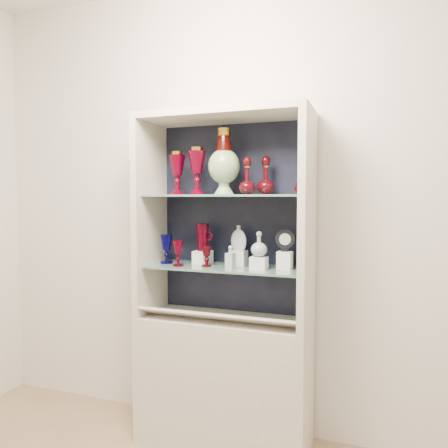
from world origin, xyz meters
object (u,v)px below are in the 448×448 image
(clear_square_bottle, at_px, (230,257))
(ruby_pitcher, at_px, (203,237))
(ruby_decanter_a, at_px, (247,173))
(lidded_bowl, at_px, (302,186))
(clear_round_decanter, at_px, (259,245))
(cobalt_goblet, at_px, (166,249))
(pedestal_lamp_right, at_px, (197,171))
(enamel_urn, at_px, (224,162))
(ruby_goblet_small, at_px, (206,256))
(pedestal_lamp_left, at_px, (177,173))
(flat_flask, at_px, (239,238))
(cameo_medallion, at_px, (285,240))
(ruby_decanter_b, at_px, (266,174))
(ruby_goblet_tall, at_px, (178,253))

(clear_square_bottle, bearing_deg, ruby_pitcher, 151.94)
(ruby_decanter_a, height_order, ruby_pitcher, ruby_decanter_a)
(lidded_bowl, bearing_deg, clear_round_decanter, -166.89)
(cobalt_goblet, bearing_deg, pedestal_lamp_right, -4.73)
(enamel_urn, bearing_deg, ruby_goblet_small, -165.12)
(pedestal_lamp_left, bearing_deg, flat_flask, 7.21)
(ruby_decanter_a, xyz_separation_m, cameo_medallion, (0.21, 0.05, -0.37))
(enamel_urn, height_order, ruby_decanter_b, enamel_urn)
(lidded_bowl, xyz_separation_m, flat_flask, (-0.37, 0.03, -0.30))
(cameo_medallion, bearing_deg, ruby_decanter_b, 147.46)
(pedestal_lamp_right, height_order, ruby_pitcher, pedestal_lamp_right)
(cameo_medallion, bearing_deg, ruby_pitcher, 163.44)
(pedestal_lamp_left, distance_m, cameo_medallion, 0.76)
(lidded_bowl, bearing_deg, cobalt_goblet, -177.78)
(pedestal_lamp_right, relative_size, enamel_urn, 0.73)
(ruby_decanter_b, distance_m, flat_flask, 0.40)
(lidded_bowl, relative_size, ruby_goblet_tall, 0.60)
(ruby_pitcher, bearing_deg, cameo_medallion, 5.33)
(cobalt_goblet, relative_size, ruby_goblet_small, 1.48)
(ruby_decanter_a, height_order, cameo_medallion, ruby_decanter_a)
(ruby_pitcher, xyz_separation_m, flat_flask, (0.22, 0.01, 0.00))
(cobalt_goblet, distance_m, ruby_pitcher, 0.24)
(enamel_urn, height_order, ruby_goblet_tall, enamel_urn)
(pedestal_lamp_left, distance_m, ruby_goblet_tall, 0.48)
(ruby_decanter_b, xyz_separation_m, ruby_goblet_small, (-0.33, -0.10, -0.48))
(enamel_urn, relative_size, ruby_goblet_tall, 2.48)
(ruby_decanter_b, distance_m, clear_round_decanter, 0.41)
(flat_flask, bearing_deg, ruby_decanter_b, 23.04)
(ruby_goblet_tall, height_order, ruby_pitcher, ruby_pitcher)
(clear_square_bottle, bearing_deg, cobalt_goblet, 171.15)
(ruby_goblet_small, bearing_deg, ruby_decanter_b, 17.21)
(ruby_goblet_small, height_order, flat_flask, flat_flask)
(ruby_decanter_a, bearing_deg, cobalt_goblet, 177.93)
(ruby_goblet_tall, bearing_deg, pedestal_lamp_right, 31.68)
(pedestal_lamp_right, bearing_deg, ruby_pitcher, 84.19)
(ruby_goblet_tall, bearing_deg, clear_round_decanter, 6.75)
(pedestal_lamp_left, height_order, clear_round_decanter, pedestal_lamp_left)
(ruby_decanter_a, height_order, clear_square_bottle, ruby_decanter_a)
(pedestal_lamp_left, xyz_separation_m, ruby_goblet_small, (0.21, -0.04, -0.49))
(ruby_decanter_a, height_order, ruby_goblet_tall, ruby_decanter_a)
(ruby_pitcher, bearing_deg, cobalt_goblet, -160.37)
(pedestal_lamp_right, bearing_deg, clear_square_bottle, -12.69)
(flat_flask, bearing_deg, pedestal_lamp_left, -153.21)
(cobalt_goblet, xyz_separation_m, ruby_pitcher, (0.22, 0.05, 0.07))
(pedestal_lamp_left, height_order, ruby_goblet_tall, pedestal_lamp_left)
(ruby_goblet_small, xyz_separation_m, ruby_pitcher, (-0.06, 0.08, 0.10))
(pedestal_lamp_right, relative_size, cobalt_goblet, 1.55)
(ruby_decanter_a, relative_size, ruby_pitcher, 1.43)
(enamel_urn, bearing_deg, cobalt_goblet, 179.22)
(lidded_bowl, bearing_deg, pedestal_lamp_left, -178.55)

